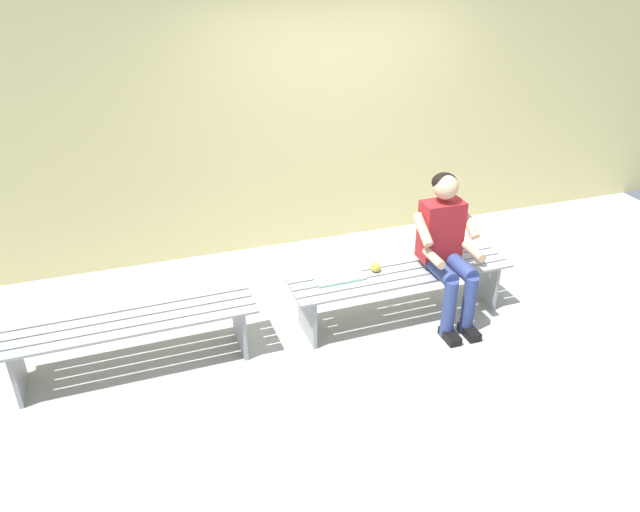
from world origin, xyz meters
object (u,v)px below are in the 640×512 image
at_px(bench_far, 131,330).
at_px(book_open, 340,278).
at_px(bench_near, 401,282).
at_px(apple, 375,267).
at_px(person_seated, 447,245).

bearing_deg(bench_far, book_open, -178.66).
height_order(bench_near, book_open, book_open).
bearing_deg(book_open, bench_far, 0.19).
bearing_deg(bench_near, apple, -17.74).
relative_size(person_seated, book_open, 3.01).
distance_m(bench_near, bench_far, 2.17).
xyz_separation_m(bench_far, apple, (-1.97, -0.07, 0.14)).
xyz_separation_m(bench_far, book_open, (-1.65, -0.04, 0.11)).
bearing_deg(book_open, bench_near, 174.70).
xyz_separation_m(person_seated, book_open, (0.87, -0.14, -0.23)).
height_order(bench_near, bench_far, same).
distance_m(bench_near, book_open, 0.54).
bearing_deg(person_seated, bench_near, -16.34).
xyz_separation_m(bench_far, person_seated, (-2.52, 0.10, 0.34)).
xyz_separation_m(person_seated, apple, (0.55, -0.17, -0.20)).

